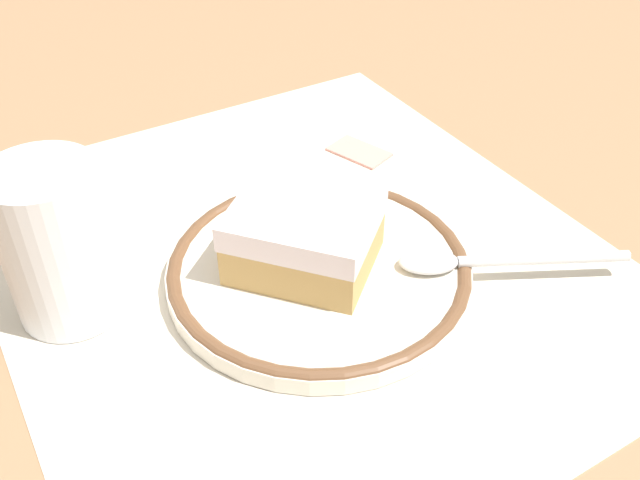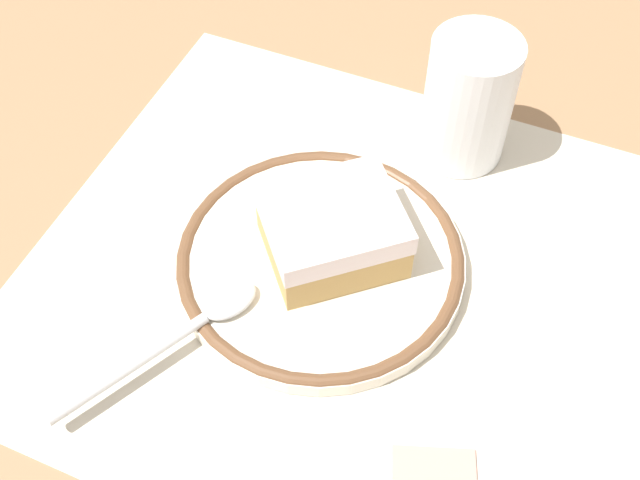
{
  "view_description": "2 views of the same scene",
  "coord_description": "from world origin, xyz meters",
  "px_view_note": "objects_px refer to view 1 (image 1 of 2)",
  "views": [
    {
      "loc": [
        0.34,
        -0.19,
        0.32
      ],
      "look_at": [
        0.03,
        0.0,
        0.03
      ],
      "focal_mm": 40.28,
      "sensor_mm": 36.0,
      "label": 1
    },
    {
      "loc": [
        -0.1,
        0.3,
        0.47
      ],
      "look_at": [
        0.03,
        0.0,
        0.03
      ],
      "focal_mm": 45.29,
      "sensor_mm": 36.0,
      "label": 2
    }
  ],
  "objects_px": {
    "cake_slice": "(304,236)",
    "cup": "(60,253)",
    "spoon": "(476,260)",
    "sugar_packet": "(359,149)",
    "plate": "(320,269)"
  },
  "relations": [
    {
      "from": "cake_slice",
      "to": "cup",
      "type": "relative_size",
      "value": 1.15
    },
    {
      "from": "spoon",
      "to": "sugar_packet",
      "type": "height_order",
      "value": "spoon"
    },
    {
      "from": "plate",
      "to": "sugar_packet",
      "type": "xyz_separation_m",
      "value": [
        -0.12,
        0.11,
        -0.0
      ]
    },
    {
      "from": "sugar_packet",
      "to": "cup",
      "type": "bearing_deg",
      "value": -76.12
    },
    {
      "from": "cup",
      "to": "plate",
      "type": "bearing_deg",
      "value": 69.3
    },
    {
      "from": "plate",
      "to": "cup",
      "type": "relative_size",
      "value": 1.96
    },
    {
      "from": "sugar_packet",
      "to": "plate",
      "type": "bearing_deg",
      "value": -42.51
    },
    {
      "from": "spoon",
      "to": "sugar_packet",
      "type": "relative_size",
      "value": 2.87
    },
    {
      "from": "spoon",
      "to": "plate",
      "type": "bearing_deg",
      "value": -122.02
    },
    {
      "from": "spoon",
      "to": "cup",
      "type": "bearing_deg",
      "value": -115.12
    },
    {
      "from": "plate",
      "to": "spoon",
      "type": "bearing_deg",
      "value": 57.98
    },
    {
      "from": "plate",
      "to": "cup",
      "type": "bearing_deg",
      "value": -110.7
    },
    {
      "from": "spoon",
      "to": "cup",
      "type": "xyz_separation_m",
      "value": [
        -0.11,
        -0.24,
        0.03
      ]
    },
    {
      "from": "cake_slice",
      "to": "sugar_packet",
      "type": "xyz_separation_m",
      "value": [
        -0.12,
        0.12,
        -0.03
      ]
    },
    {
      "from": "plate",
      "to": "cup",
      "type": "distance_m",
      "value": 0.16
    }
  ]
}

